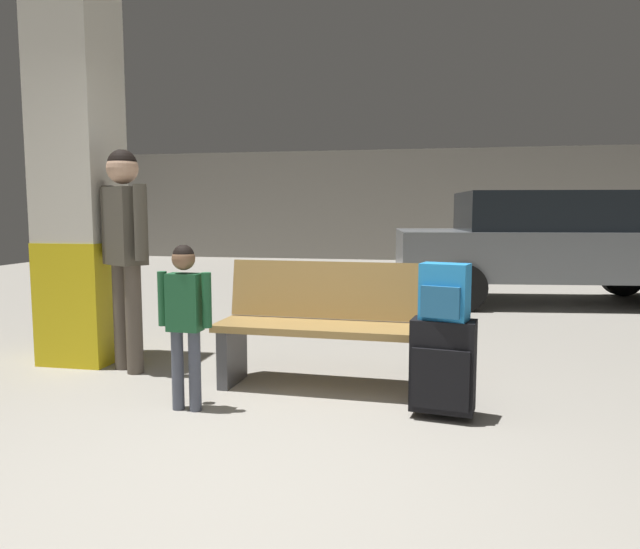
{
  "coord_description": "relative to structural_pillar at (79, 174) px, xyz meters",
  "views": [
    {
      "loc": [
        0.88,
        -2.38,
        1.26
      ],
      "look_at": [
        0.14,
        1.3,
        0.85
      ],
      "focal_mm": 33.18,
      "sensor_mm": 36.0,
      "label": 1
    }
  ],
  "objects": [
    {
      "name": "ground_plane",
      "position": [
        2.02,
        1.97,
        -1.61
      ],
      "size": [
        18.0,
        18.0,
        0.1
      ],
      "primitive_type": "cube",
      "color": "gray"
    },
    {
      "name": "garage_back_wall",
      "position": [
        2.02,
        10.83,
        -0.16
      ],
      "size": [
        18.0,
        0.12,
        2.8
      ],
      "primitive_type": "cube",
      "color": "gray",
      "rests_on": "ground_plane"
    },
    {
      "name": "bench",
      "position": [
        2.16,
        -0.35,
        -1.11
      ],
      "size": [
        1.62,
        0.59,
        0.89
      ],
      "color": "#9E7A42",
      "rests_on": "ground_plane"
    },
    {
      "name": "suitcase",
      "position": [
        2.94,
        -0.84,
        -1.24
      ],
      "size": [
        0.41,
        0.28,
        0.6
      ],
      "color": "black",
      "rests_on": "ground_plane"
    },
    {
      "name": "adult",
      "position": [
        0.53,
        -0.24,
        -0.49
      ],
      "size": [
        0.51,
        0.36,
        1.72
      ],
      "color": "brown",
      "rests_on": "ground_plane"
    },
    {
      "name": "structural_pillar",
      "position": [
        0.0,
        0.0,
        0.0
      ],
      "size": [
        0.57,
        0.57,
        3.14
      ],
      "color": "yellow",
      "rests_on": "ground_plane"
    },
    {
      "name": "child",
      "position": [
        1.36,
        -1.02,
        -0.91
      ],
      "size": [
        0.36,
        0.21,
        1.05
      ],
      "color": "#4C5160",
      "rests_on": "ground_plane"
    },
    {
      "name": "parked_car_near",
      "position": [
        4.36,
        4.07,
        -0.75
      ],
      "size": [
        4.28,
        2.19,
        1.51
      ],
      "color": "slate",
      "rests_on": "ground_plane"
    },
    {
      "name": "backpack_bright",
      "position": [
        2.94,
        -0.84,
        -0.79
      ],
      "size": [
        0.31,
        0.25,
        0.34
      ],
      "color": "#268CD8",
      "rests_on": "suitcase"
    }
  ]
}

